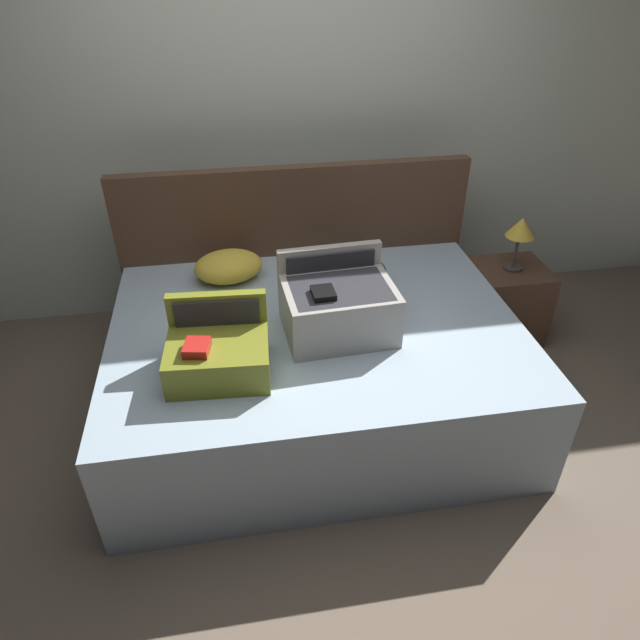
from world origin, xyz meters
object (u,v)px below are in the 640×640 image
pillow_near_headboard (345,272)px  pillow_center_head (228,266)px  table_lamp (521,230)px  bed (316,368)px  hard_case_large (338,305)px  hard_case_medium (218,352)px  nightstand (505,302)px

pillow_near_headboard → pillow_center_head: size_ratio=1.21×
table_lamp → bed: bearing=-158.7°
hard_case_large → hard_case_medium: size_ratio=1.17×
hard_case_large → nightstand: (1.20, 0.58, -0.47)m
hard_case_medium → pillow_center_head: 0.81m
pillow_center_head → nightstand: bearing=-0.4°
pillow_near_headboard → pillow_center_head: (-0.63, 0.17, 0.00)m
table_lamp → hard_case_large: bearing=-154.3°
bed → hard_case_large: 0.45m
pillow_near_headboard → table_lamp: 1.10m
hard_case_large → bed: bearing=138.8°
bed → pillow_center_head: size_ratio=5.38×
hard_case_large → nightstand: size_ratio=1.10×
bed → table_lamp: 1.47m
pillow_near_headboard → table_lamp: table_lamp is taller
hard_case_large → pillow_near_headboard: (0.12, 0.42, -0.06)m
hard_case_medium → pillow_near_headboard: size_ratio=1.00×
hard_case_large → pillow_center_head: size_ratio=1.42×
hard_case_large → nightstand: 1.42m
pillow_near_headboard → nightstand: size_ratio=0.94×
pillow_near_headboard → nightstand: (1.08, 0.16, -0.41)m
pillow_center_head → table_lamp: (1.71, -0.01, 0.09)m
bed → pillow_near_headboard: (0.22, 0.35, 0.37)m
bed → nightstand: 1.40m
pillow_near_headboard → pillow_center_head: pillow_center_head is taller
nightstand → pillow_near_headboard: bearing=-171.7°
hard_case_medium → bed: bearing=35.3°
pillow_center_head → pillow_near_headboard: bearing=-15.1°
hard_case_large → pillow_near_headboard: bearing=70.6°
hard_case_medium → table_lamp: (1.78, 0.80, 0.07)m
pillow_near_headboard → table_lamp: bearing=8.3°
hard_case_medium → pillow_center_head: size_ratio=1.22×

